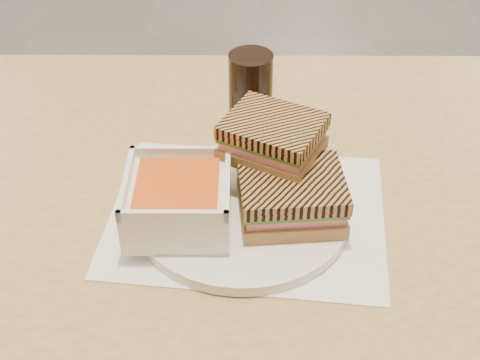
{
  "coord_description": "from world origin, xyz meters",
  "views": [
    {
      "loc": [
        0.04,
        -2.62,
        1.33
      ],
      "look_at": [
        0.01,
        -2.0,
        0.82
      ],
      "focal_mm": 48.74,
      "sensor_mm": 36.0,
      "label": 1
    }
  ],
  "objects_px": {
    "soup_bowl": "(178,201)",
    "panini_lower": "(291,196)",
    "main_table": "(168,234)",
    "plate": "(242,210)",
    "cola_glass": "(250,97)"
  },
  "relations": [
    {
      "from": "main_table",
      "to": "plate",
      "type": "height_order",
      "value": "plate"
    },
    {
      "from": "soup_bowl",
      "to": "panini_lower",
      "type": "relative_size",
      "value": 0.95
    },
    {
      "from": "cola_glass",
      "to": "main_table",
      "type": "bearing_deg",
      "value": -139.27
    },
    {
      "from": "plate",
      "to": "main_table",
      "type": "bearing_deg",
      "value": 146.02
    },
    {
      "from": "plate",
      "to": "cola_glass",
      "type": "xyz_separation_m",
      "value": [
        0.0,
        0.18,
        0.06
      ]
    },
    {
      "from": "soup_bowl",
      "to": "panini_lower",
      "type": "distance_m",
      "value": 0.14
    },
    {
      "from": "soup_bowl",
      "to": "panini_lower",
      "type": "bearing_deg",
      "value": 7.09
    },
    {
      "from": "main_table",
      "to": "soup_bowl",
      "type": "xyz_separation_m",
      "value": [
        0.04,
        -0.11,
        0.16
      ]
    },
    {
      "from": "panini_lower",
      "to": "cola_glass",
      "type": "xyz_separation_m",
      "value": [
        -0.06,
        0.19,
        0.02
      ]
    },
    {
      "from": "plate",
      "to": "panini_lower",
      "type": "bearing_deg",
      "value": -10.38
    },
    {
      "from": "main_table",
      "to": "panini_lower",
      "type": "relative_size",
      "value": 8.68
    },
    {
      "from": "plate",
      "to": "soup_bowl",
      "type": "bearing_deg",
      "value": -159.87
    },
    {
      "from": "main_table",
      "to": "cola_glass",
      "type": "distance_m",
      "value": 0.24
    },
    {
      "from": "soup_bowl",
      "to": "panini_lower",
      "type": "height_order",
      "value": "soup_bowl"
    },
    {
      "from": "plate",
      "to": "cola_glass",
      "type": "relative_size",
      "value": 2.04
    }
  ]
}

